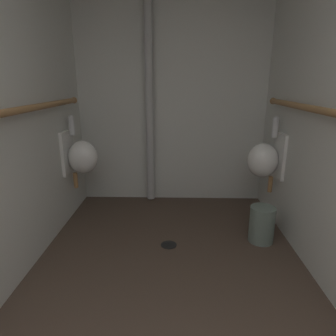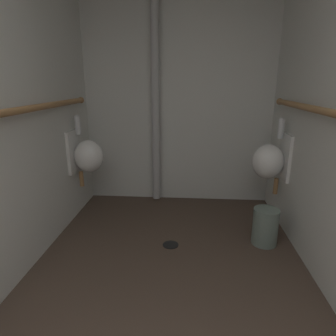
# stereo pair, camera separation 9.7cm
# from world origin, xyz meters

# --- Properties ---
(floor) EXTENTS (2.26, 3.56, 0.08)m
(floor) POSITION_xyz_m (0.00, 1.72, -0.04)
(floor) COLOR #47382D
(floor) RESTS_ON ground
(wall_back) EXTENTS (2.26, 0.06, 2.52)m
(wall_back) POSITION_xyz_m (0.00, 3.47, 1.26)
(wall_back) COLOR silver
(wall_back) RESTS_ON ground
(urinal_left_mid) EXTENTS (0.32, 0.30, 0.76)m
(urinal_left_mid) POSITION_xyz_m (-0.92, 2.92, 0.66)
(urinal_left_mid) COLOR white
(urinal_right_mid) EXTENTS (0.32, 0.30, 0.76)m
(urinal_right_mid) POSITION_xyz_m (0.92, 2.85, 0.66)
(urinal_right_mid) COLOR white
(standpipe_back_wall) EXTENTS (0.09, 0.09, 2.47)m
(standpipe_back_wall) POSITION_xyz_m (-0.25, 3.36, 1.26)
(standpipe_back_wall) COLOR #B2B2B2
(standpipe_back_wall) RESTS_ON ground
(floor_drain) EXTENTS (0.14, 0.14, 0.01)m
(floor_drain) POSITION_xyz_m (-0.01, 2.34, 0.00)
(floor_drain) COLOR black
(floor_drain) RESTS_ON ground
(waste_bin) EXTENTS (0.22, 0.22, 0.33)m
(waste_bin) POSITION_xyz_m (0.82, 2.44, 0.17)
(waste_bin) COLOR slate
(waste_bin) RESTS_ON ground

